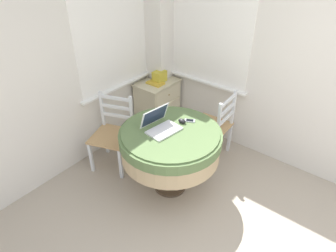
% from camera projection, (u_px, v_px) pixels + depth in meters
% --- Properties ---
extents(corner_room_shell, '(4.15, 4.52, 2.55)m').
position_uv_depth(corner_room_shell, '(180.00, 67.00, 3.05)').
color(corner_room_shell, silver).
rests_on(corner_room_shell, ground_plane).
extents(round_dining_table, '(1.05, 1.05, 0.77)m').
position_uv_depth(round_dining_table, '(170.00, 142.00, 3.08)').
color(round_dining_table, '#4C3D2D').
rests_on(round_dining_table, ground_plane).
extents(laptop, '(0.37, 0.33, 0.22)m').
position_uv_depth(laptop, '(161.00, 125.00, 3.00)').
color(laptop, silver).
rests_on(laptop, round_dining_table).
extents(computer_mouse, '(0.06, 0.09, 0.04)m').
position_uv_depth(computer_mouse, '(182.00, 121.00, 3.11)').
color(computer_mouse, black).
rests_on(computer_mouse, round_dining_table).
extents(cell_phone, '(0.10, 0.12, 0.01)m').
position_uv_depth(cell_phone, '(190.00, 121.00, 3.15)').
color(cell_phone, '#B2B7BC').
rests_on(cell_phone, round_dining_table).
extents(dining_chair_near_back_window, '(0.56, 0.56, 0.89)m').
position_uv_depth(dining_chair_near_back_window, '(113.00, 133.00, 3.54)').
color(dining_chair_near_back_window, tan).
rests_on(dining_chair_near_back_window, ground_plane).
extents(dining_chair_near_right_window, '(0.46, 0.46, 0.89)m').
position_uv_depth(dining_chair_near_right_window, '(214.00, 126.00, 3.67)').
color(dining_chair_near_right_window, tan).
rests_on(dining_chair_near_right_window, ground_plane).
extents(corner_cabinet, '(0.59, 0.43, 0.71)m').
position_uv_depth(corner_cabinet, '(158.00, 104.00, 4.29)').
color(corner_cabinet, beige).
rests_on(corner_cabinet, ground_plane).
extents(storage_box, '(0.18, 0.13, 0.15)m').
position_uv_depth(storage_box, '(159.00, 76.00, 4.07)').
color(storage_box, gold).
rests_on(storage_box, corner_cabinet).
extents(book_on_cabinet, '(0.15, 0.22, 0.02)m').
position_uv_depth(book_on_cabinet, '(155.00, 83.00, 4.04)').
color(book_on_cabinet, gold).
rests_on(book_on_cabinet, corner_cabinet).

